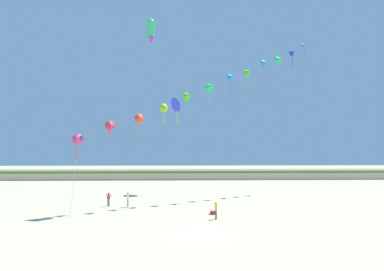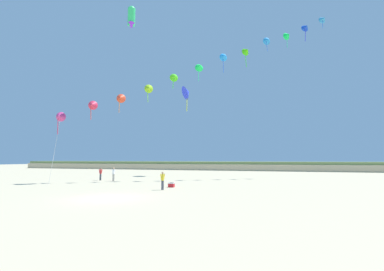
{
  "view_description": "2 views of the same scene",
  "coord_description": "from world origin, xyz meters",
  "px_view_note": "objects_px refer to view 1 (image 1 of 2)",
  "views": [
    {
      "loc": [
        -1.42,
        -22.95,
        6.31
      ],
      "look_at": [
        -0.43,
        8.59,
        8.08
      ],
      "focal_mm": 28.0,
      "sensor_mm": 36.0,
      "label": 1
    },
    {
      "loc": [
        10.95,
        -15.82,
        2.73
      ],
      "look_at": [
        3.32,
        9.27,
        5.15
      ],
      "focal_mm": 24.0,
      "sensor_mm": 36.0,
      "label": 2
    }
  ],
  "objects_px": {
    "person_mid_center": "(128,199)",
    "large_kite_low_lead": "(177,104)",
    "person_near_left": "(216,209)",
    "beach_cooler": "(213,212)",
    "person_near_right": "(109,198)",
    "large_kite_mid_trail": "(151,30)"
  },
  "relations": [
    {
      "from": "large_kite_mid_trail",
      "to": "person_near_right",
      "type": "bearing_deg",
      "value": 162.36
    },
    {
      "from": "person_mid_center",
      "to": "large_kite_low_lead",
      "type": "xyz_separation_m",
      "value": [
        5.46,
        12.65,
        13.03
      ]
    },
    {
      "from": "large_kite_low_lead",
      "to": "beach_cooler",
      "type": "height_order",
      "value": "large_kite_low_lead"
    },
    {
      "from": "person_near_left",
      "to": "large_kite_mid_trail",
      "type": "distance_m",
      "value": 21.49
    },
    {
      "from": "person_near_left",
      "to": "beach_cooler",
      "type": "bearing_deg",
      "value": 91.66
    },
    {
      "from": "large_kite_low_lead",
      "to": "large_kite_mid_trail",
      "type": "bearing_deg",
      "value": -101.99
    },
    {
      "from": "person_near_left",
      "to": "large_kite_low_lead",
      "type": "height_order",
      "value": "large_kite_low_lead"
    },
    {
      "from": "large_kite_mid_trail",
      "to": "person_mid_center",
      "type": "bearing_deg",
      "value": 160.07
    },
    {
      "from": "person_mid_center",
      "to": "beach_cooler",
      "type": "distance_m",
      "value": 10.36
    },
    {
      "from": "person_mid_center",
      "to": "large_kite_low_lead",
      "type": "height_order",
      "value": "large_kite_low_lead"
    },
    {
      "from": "person_mid_center",
      "to": "beach_cooler",
      "type": "relative_size",
      "value": 2.94
    },
    {
      "from": "large_kite_low_lead",
      "to": "large_kite_mid_trail",
      "type": "relative_size",
      "value": 1.55
    },
    {
      "from": "person_mid_center",
      "to": "large_kite_low_lead",
      "type": "bearing_deg",
      "value": 66.66
    },
    {
      "from": "person_mid_center",
      "to": "person_near_right",
      "type": "bearing_deg",
      "value": 164.92
    },
    {
      "from": "person_near_left",
      "to": "person_near_right",
      "type": "bearing_deg",
      "value": 148.49
    },
    {
      "from": "person_near_left",
      "to": "large_kite_low_lead",
      "type": "relative_size",
      "value": 0.36
    },
    {
      "from": "person_near_right",
      "to": "large_kite_mid_trail",
      "type": "xyz_separation_m",
      "value": [
        4.94,
        -1.57,
        19.55
      ]
    },
    {
      "from": "large_kite_mid_trail",
      "to": "person_near_left",
      "type": "bearing_deg",
      "value": -39.5
    },
    {
      "from": "large_kite_mid_trail",
      "to": "large_kite_low_lead",
      "type": "bearing_deg",
      "value": 78.01
    },
    {
      "from": "person_mid_center",
      "to": "beach_cooler",
      "type": "bearing_deg",
      "value": -24.6
    },
    {
      "from": "person_near_left",
      "to": "beach_cooler",
      "type": "distance_m",
      "value": 2.42
    },
    {
      "from": "large_kite_low_lead",
      "to": "beach_cooler",
      "type": "xyz_separation_m",
      "value": [
        3.94,
        -16.95,
        -13.8
      ]
    }
  ]
}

